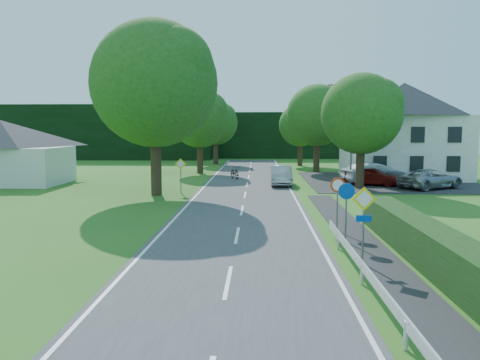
{
  "coord_description": "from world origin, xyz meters",
  "views": [
    {
      "loc": [
        0.85,
        -7.14,
        4.44
      ],
      "look_at": [
        -0.1,
        17.63,
        1.74
      ],
      "focal_mm": 35.0,
      "sensor_mm": 36.0,
      "label": 1
    }
  ],
  "objects_px": {
    "parked_car_silver_b": "(431,179)",
    "parked_car_red": "(372,176)",
    "streetlight": "(350,129)",
    "moving_car": "(281,175)",
    "parked_car_grey": "(384,175)",
    "motorcycle": "(235,172)",
    "parasol": "(396,168)",
    "parked_car_silver_a": "(373,173)"
  },
  "relations": [
    {
      "from": "moving_car",
      "to": "motorcycle",
      "type": "height_order",
      "value": "moving_car"
    },
    {
      "from": "moving_car",
      "to": "motorcycle",
      "type": "bearing_deg",
      "value": 131.44
    },
    {
      "from": "motorcycle",
      "to": "parked_car_silver_b",
      "type": "bearing_deg",
      "value": -42.84
    },
    {
      "from": "parked_car_grey",
      "to": "parasol",
      "type": "distance_m",
      "value": 4.15
    },
    {
      "from": "motorcycle",
      "to": "parked_car_red",
      "type": "bearing_deg",
      "value": -41.31
    },
    {
      "from": "moving_car",
      "to": "parked_car_red",
      "type": "xyz_separation_m",
      "value": [
        7.19,
        0.19,
        -0.04
      ]
    },
    {
      "from": "parked_car_red",
      "to": "parasol",
      "type": "relative_size",
      "value": 2.06
    },
    {
      "from": "motorcycle",
      "to": "parked_car_silver_a",
      "type": "relative_size",
      "value": 0.42
    },
    {
      "from": "parked_car_silver_a",
      "to": "parked_car_silver_b",
      "type": "xyz_separation_m",
      "value": [
        3.49,
        -3.0,
        -0.13
      ]
    },
    {
      "from": "motorcycle",
      "to": "streetlight",
      "type": "bearing_deg",
      "value": -44.8
    },
    {
      "from": "streetlight",
      "to": "parked_car_grey",
      "type": "distance_m",
      "value": 5.08
    },
    {
      "from": "parked_car_grey",
      "to": "parasol",
      "type": "height_order",
      "value": "parasol"
    },
    {
      "from": "parasol",
      "to": "parked_car_silver_a",
      "type": "bearing_deg",
      "value": -126.52
    },
    {
      "from": "streetlight",
      "to": "motorcycle",
      "type": "distance_m",
      "value": 10.9
    },
    {
      "from": "parked_car_red",
      "to": "parked_car_grey",
      "type": "xyz_separation_m",
      "value": [
        1.33,
        1.38,
        -0.04
      ]
    },
    {
      "from": "moving_car",
      "to": "parked_car_silver_a",
      "type": "height_order",
      "value": "parked_car_silver_a"
    },
    {
      "from": "streetlight",
      "to": "motorcycle",
      "type": "relative_size",
      "value": 3.69
    },
    {
      "from": "motorcycle",
      "to": "parked_car_red",
      "type": "height_order",
      "value": "parked_car_red"
    },
    {
      "from": "streetlight",
      "to": "parked_car_red",
      "type": "bearing_deg",
      "value": -1.38
    },
    {
      "from": "motorcycle",
      "to": "parked_car_silver_a",
      "type": "height_order",
      "value": "parked_car_silver_a"
    },
    {
      "from": "parked_car_red",
      "to": "moving_car",
      "type": "bearing_deg",
      "value": 117.28
    },
    {
      "from": "motorcycle",
      "to": "parked_car_grey",
      "type": "relative_size",
      "value": 0.46
    },
    {
      "from": "parked_car_grey",
      "to": "parked_car_silver_b",
      "type": "bearing_deg",
      "value": -98.75
    },
    {
      "from": "motorcycle",
      "to": "parasol",
      "type": "bearing_deg",
      "value": -17.22
    },
    {
      "from": "moving_car",
      "to": "parked_car_silver_b",
      "type": "distance_m",
      "value": 11.18
    },
    {
      "from": "streetlight",
      "to": "parked_car_silver_b",
      "type": "bearing_deg",
      "value": -19.42
    },
    {
      "from": "parked_car_red",
      "to": "parasol",
      "type": "bearing_deg",
      "value": -7.52
    },
    {
      "from": "moving_car",
      "to": "parked_car_grey",
      "type": "relative_size",
      "value": 0.99
    },
    {
      "from": "moving_car",
      "to": "motorcycle",
      "type": "xyz_separation_m",
      "value": [
        -3.9,
        4.5,
        -0.2
      ]
    },
    {
      "from": "motorcycle",
      "to": "parked_car_grey",
      "type": "distance_m",
      "value": 12.76
    },
    {
      "from": "parked_car_silver_b",
      "to": "parked_car_red",
      "type": "bearing_deg",
      "value": 32.34
    },
    {
      "from": "moving_car",
      "to": "parked_car_silver_b",
      "type": "height_order",
      "value": "moving_car"
    },
    {
      "from": "parked_car_silver_a",
      "to": "parked_car_silver_b",
      "type": "height_order",
      "value": "parked_car_silver_a"
    },
    {
      "from": "moving_car",
      "to": "motorcycle",
      "type": "relative_size",
      "value": 2.15
    },
    {
      "from": "motorcycle",
      "to": "parasol",
      "type": "relative_size",
      "value": 1.04
    },
    {
      "from": "moving_car",
      "to": "parked_car_red",
      "type": "height_order",
      "value": "moving_car"
    },
    {
      "from": "parked_car_silver_a",
      "to": "parasol",
      "type": "xyz_separation_m",
      "value": [
        2.95,
        3.98,
        0.08
      ]
    },
    {
      "from": "streetlight",
      "to": "parked_car_silver_a",
      "type": "xyz_separation_m",
      "value": [
        2.18,
        1.0,
        -3.57
      ]
    },
    {
      "from": "streetlight",
      "to": "parked_car_silver_b",
      "type": "height_order",
      "value": "streetlight"
    },
    {
      "from": "parked_car_red",
      "to": "parked_car_silver_a",
      "type": "height_order",
      "value": "parked_car_silver_a"
    },
    {
      "from": "parasol",
      "to": "moving_car",
      "type": "bearing_deg",
      "value": -153.57
    },
    {
      "from": "parked_car_red",
      "to": "parked_car_silver_b",
      "type": "relative_size",
      "value": 0.82
    }
  ]
}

